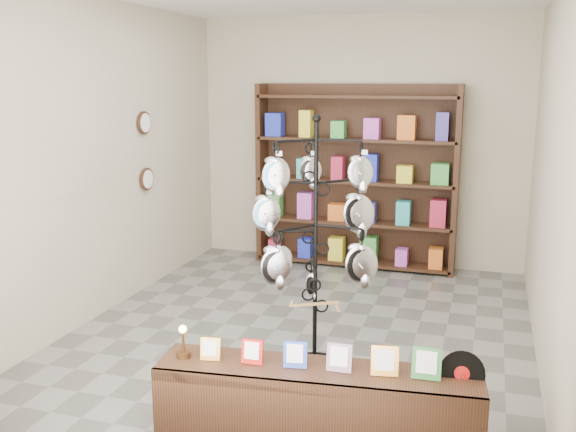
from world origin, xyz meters
name	(u,v)px	position (x,y,z in m)	size (l,w,h in m)	color
ground	(301,333)	(0.00, 0.00, 0.00)	(5.00, 5.00, 0.00)	slate
room_envelope	(302,128)	(0.00, 0.00, 1.85)	(5.00, 5.00, 5.00)	#B9AB95
display_tree	(316,225)	(0.29, -0.62, 1.16)	(1.10, 1.10, 2.00)	black
front_shelf	(317,405)	(0.60, -1.67, 0.25)	(2.05, 0.63, 0.71)	black
back_shelving	(355,183)	(0.00, 2.30, 1.03)	(2.42, 0.36, 2.20)	black
wall_clocks	(145,151)	(-1.97, 0.80, 1.50)	(0.03, 0.24, 0.84)	black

